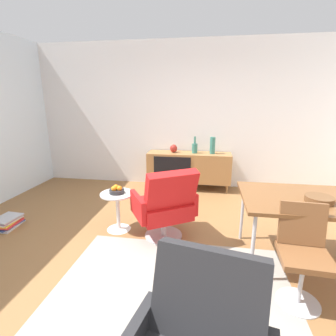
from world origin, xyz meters
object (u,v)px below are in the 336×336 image
at_px(wooden_bowl_on_table, 319,199).
at_px(sideboard, 189,167).
at_px(vase_ceramic_small, 195,148).
at_px(fruit_bowl, 117,190).
at_px(lounge_chair_red, 165,204).
at_px(magazine_stack, 7,222).
at_px(dining_chair_front_left, 303,251).
at_px(vase_sculptural_dark, 213,145).
at_px(dining_table, 323,203).
at_px(vase_cobalt, 174,148).
at_px(side_table_round, 118,207).

bearing_deg(wooden_bowl_on_table, sideboard, 122.35).
xyz_separation_m(vase_ceramic_small, fruit_bowl, (-0.91, -1.79, -0.26)).
height_order(vase_ceramic_small, lounge_chair_red, vase_ceramic_small).
bearing_deg(fruit_bowl, lounge_chair_red, -11.45).
height_order(fruit_bowl, magazine_stack, fruit_bowl).
distance_m(wooden_bowl_on_table, dining_chair_front_left, 0.61).
bearing_deg(vase_sculptural_dark, dining_table, -63.48).
bearing_deg(vase_cobalt, dining_chair_front_left, -61.60).
height_order(vase_ceramic_small, fruit_bowl, vase_ceramic_small).
bearing_deg(side_table_round, fruit_bowl, -174.00).
relative_size(dining_table, magazine_stack, 4.00).
distance_m(vase_sculptural_dark, fruit_bowl, 2.21).
bearing_deg(dining_table, magazine_stack, 177.12).
height_order(dining_table, magazine_stack, dining_table).
height_order(sideboard, side_table_round, sideboard).
height_order(vase_ceramic_small, magazine_stack, vase_ceramic_small).
bearing_deg(vase_ceramic_small, lounge_chair_red, -97.15).
relative_size(vase_cobalt, vase_sculptural_dark, 0.49).
distance_m(side_table_round, magazine_stack, 1.58).
relative_size(vase_ceramic_small, fruit_bowl, 1.59).
height_order(sideboard, vase_ceramic_small, vase_ceramic_small).
height_order(sideboard, dining_table, dining_table).
distance_m(vase_cobalt, fruit_bowl, 1.88).
bearing_deg(dining_chair_front_left, vase_cobalt, 118.40).
height_order(sideboard, lounge_chair_red, lounge_chair_red).
xyz_separation_m(lounge_chair_red, side_table_round, (-0.67, 0.14, -0.15)).
xyz_separation_m(wooden_bowl_on_table, fruit_bowl, (-2.25, 0.48, -0.21)).
xyz_separation_m(sideboard, vase_ceramic_small, (0.11, 0.00, 0.38)).
bearing_deg(vase_ceramic_small, fruit_bowl, -116.95).
xyz_separation_m(sideboard, wooden_bowl_on_table, (1.44, -2.27, 0.33)).
distance_m(vase_ceramic_small, dining_table, 2.60).
height_order(wooden_bowl_on_table, magazine_stack, wooden_bowl_on_table).
bearing_deg(wooden_bowl_on_table, fruit_bowl, 167.97).
bearing_deg(vase_ceramic_small, side_table_round, -116.92).
relative_size(fruit_bowl, magazine_stack, 0.50).
distance_m(dining_table, side_table_round, 2.39).
height_order(sideboard, fruit_bowl, sideboard).
bearing_deg(vase_sculptural_dark, fruit_bowl, -124.77).
bearing_deg(sideboard, vase_ceramic_small, 1.02).
relative_size(sideboard, dining_table, 1.00).
bearing_deg(vase_cobalt, vase_sculptural_dark, 0.00).
height_order(lounge_chair_red, side_table_round, lounge_chair_red).
distance_m(dining_table, magazine_stack, 3.94).
bearing_deg(vase_sculptural_dark, vase_ceramic_small, 180.00).
relative_size(sideboard, lounge_chair_red, 1.69).
xyz_separation_m(sideboard, vase_sculptural_dark, (0.44, 0.00, 0.44)).
bearing_deg(sideboard, lounge_chair_red, -94.06).
xyz_separation_m(vase_sculptural_dark, side_table_round, (-1.24, -1.79, -0.56)).
xyz_separation_m(vase_cobalt, magazine_stack, (-2.06, -1.98, -0.73)).
bearing_deg(fruit_bowl, vase_cobalt, 74.24).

